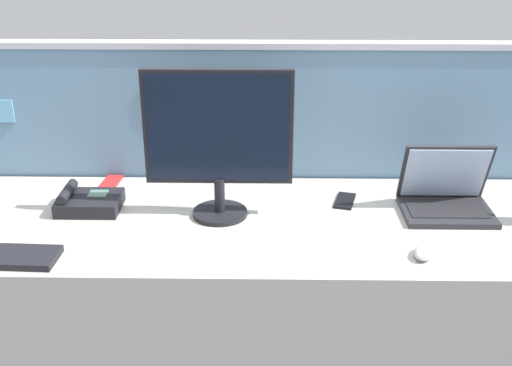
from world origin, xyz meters
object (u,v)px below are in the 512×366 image
(laptop, at_px, (446,194))
(cell_phone_black_slab, at_px, (345,201))
(desktop_monitor, at_px, (218,135))
(desk_phone, at_px, (88,202))
(cell_phone_red_case, at_px, (110,183))
(computer_mouse_right_hand, at_px, (424,252))

(laptop, height_order, cell_phone_black_slab, laptop)
(desktop_monitor, distance_m, desk_phone, 0.54)
(laptop, distance_m, desk_phone, 1.27)
(desktop_monitor, bearing_deg, laptop, 3.09)
(desktop_monitor, distance_m, cell_phone_red_case, 0.59)
(desk_phone, xyz_separation_m, computer_mouse_right_hand, (1.13, -0.32, -0.01))
(desktop_monitor, bearing_deg, desk_phone, 176.30)
(desk_phone, distance_m, cell_phone_black_slab, 0.93)
(cell_phone_red_case, bearing_deg, cell_phone_black_slab, -4.51)
(desk_phone, distance_m, cell_phone_red_case, 0.23)
(desktop_monitor, relative_size, cell_phone_black_slab, 3.83)
(computer_mouse_right_hand, bearing_deg, desktop_monitor, 176.83)
(desktop_monitor, relative_size, laptop, 1.67)
(desk_phone, height_order, computer_mouse_right_hand, desk_phone)
(computer_mouse_right_hand, distance_m, cell_phone_red_case, 1.23)
(desktop_monitor, xyz_separation_m, computer_mouse_right_hand, (0.65, -0.29, -0.28))
(desk_phone, relative_size, cell_phone_red_case, 1.51)
(cell_phone_black_slab, bearing_deg, computer_mouse_right_hand, -48.61)
(computer_mouse_right_hand, bearing_deg, desk_phone, -175.04)
(cell_phone_black_slab, xyz_separation_m, cell_phone_red_case, (-0.90, 0.15, 0.00))
(desk_phone, bearing_deg, cell_phone_black_slab, 4.72)
(desktop_monitor, height_order, cell_phone_red_case, desktop_monitor)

